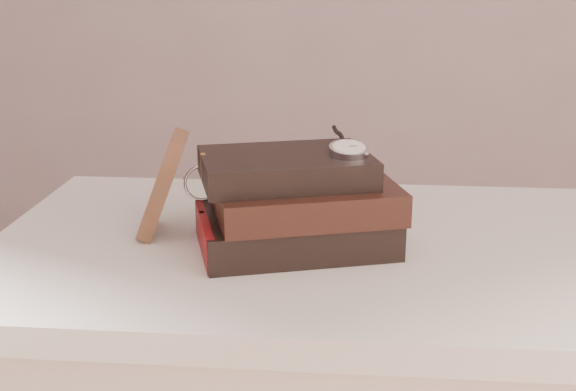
{
  "coord_description": "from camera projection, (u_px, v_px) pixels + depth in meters",
  "views": [
    {
      "loc": [
        0.03,
        -0.67,
        1.14
      ],
      "look_at": [
        -0.06,
        0.33,
        0.82
      ],
      "focal_mm": 46.51,
      "sensor_mm": 36.0,
      "label": 1
    }
  ],
  "objects": [
    {
      "name": "journal",
      "position": [
        163.0,
        184.0,
        1.1
      ],
      "size": [
        0.09,
        0.11,
        0.15
      ],
      "primitive_type": "cube",
      "rotation": [
        0.0,
        0.37,
        0.15
      ],
      "color": "#45291A",
      "rests_on": "table"
    },
    {
      "name": "book_stack",
      "position": [
        296.0,
        204.0,
        1.05
      ],
      "size": [
        0.31,
        0.25,
        0.13
      ],
      "color": "black",
      "rests_on": "table"
    },
    {
      "name": "pocket_watch",
      "position": [
        348.0,
        149.0,
        1.03
      ],
      "size": [
        0.07,
        0.16,
        0.02
      ],
      "color": "silver",
      "rests_on": "book_stack"
    },
    {
      "name": "table",
      "position": [
        332.0,
        298.0,
        1.11
      ],
      "size": [
        1.0,
        0.6,
        0.75
      ],
      "color": "beige",
      "rests_on": "ground"
    },
    {
      "name": "eyeglasses",
      "position": [
        221.0,
        181.0,
        1.11
      ],
      "size": [
        0.14,
        0.16,
        0.05
      ],
      "color": "silver",
      "rests_on": "book_stack"
    }
  ]
}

